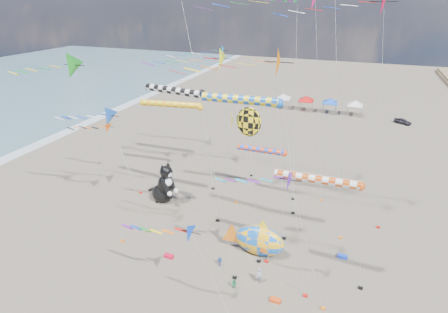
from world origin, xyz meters
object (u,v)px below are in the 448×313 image
person_adult (259,276)px  parked_car (403,121)px  child_green (234,285)px  child_blue (220,261)px  cat_inflatable (164,182)px  fish_inflatable (259,240)px

person_adult → parked_car: bearing=30.8°
child_green → child_blue: 3.16m
parked_car → child_green: bearing=-168.8°
cat_inflatable → fish_inflatable: bearing=-3.7°
fish_inflatable → person_adult: (1.10, -3.72, -0.73)m
cat_inflatable → parked_car: (29.29, 41.67, -2.14)m
parked_car → fish_inflatable: bearing=-169.9°
fish_inflatable → child_green: fish_inflatable is taller
child_blue → parked_car: parked_car is taller
person_adult → child_green: size_ratio=1.51×
fish_inflatable → parked_car: size_ratio=2.00×
fish_inflatable → person_adult: bearing=-73.5°
child_blue → parked_car: 53.20m
cat_inflatable → person_adult: bearing=-14.2°
person_adult → child_green: person_adult is taller
fish_inflatable → child_green: (-0.68, -5.21, -0.99)m
child_green → parked_car: (16.73, 51.99, 0.04)m
person_adult → child_green: bearing=177.1°
fish_inflatable → child_green: size_ratio=6.30×
cat_inflatable → fish_inflatable: size_ratio=0.84×
fish_inflatable → child_blue: (-2.88, -2.94, -1.00)m
fish_inflatable → person_adult: 3.95m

